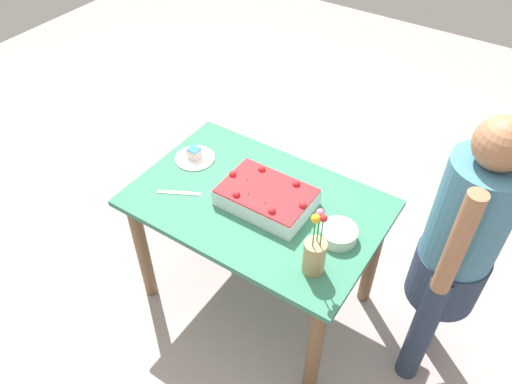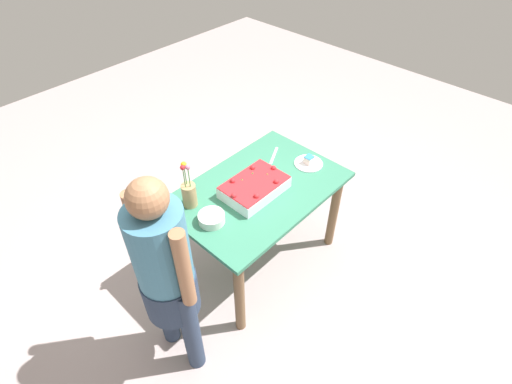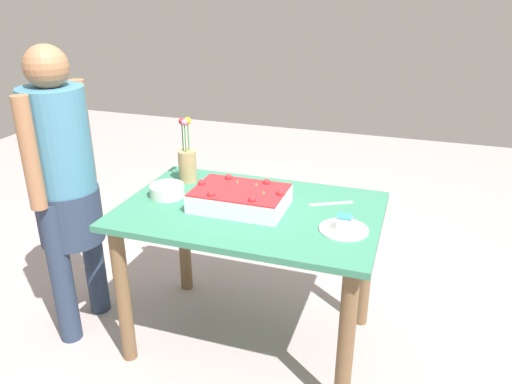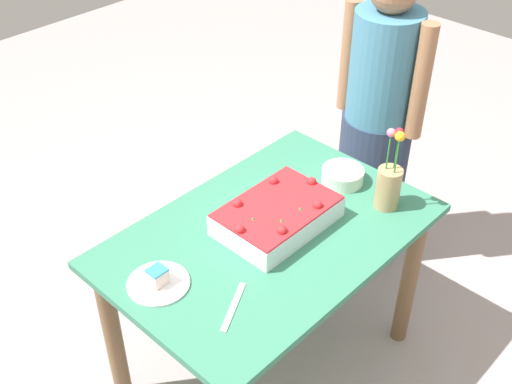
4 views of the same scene
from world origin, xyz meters
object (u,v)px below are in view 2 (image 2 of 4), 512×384
object	(u,v)px
sheet_cake	(254,187)
serving_plate_with_slice	(309,162)
cake_knife	(274,156)
fruit_bowl	(211,218)
person_standing	(166,271)
flower_vase	(189,193)

from	to	relation	value
sheet_cake	serving_plate_with_slice	world-z (taller)	sheet_cake
cake_knife	fruit_bowl	distance (m)	0.80
sheet_cake	cake_knife	xyz separation A→B (m)	(-0.40, -0.17, -0.05)
cake_knife	person_standing	bearing A→B (deg)	-13.40
fruit_bowl	person_standing	bearing A→B (deg)	19.27
cake_knife	person_standing	xyz separation A→B (m)	(1.26, 0.33, 0.09)
cake_knife	flower_vase	distance (m)	0.79
person_standing	serving_plate_with_slice	bearing A→B (deg)	3.10
serving_plate_with_slice	person_standing	distance (m)	1.36
serving_plate_with_slice	flower_vase	distance (m)	0.93
sheet_cake	serving_plate_with_slice	distance (m)	0.51
serving_plate_with_slice	person_standing	xyz separation A→B (m)	(1.36, 0.07, 0.08)
sheet_cake	serving_plate_with_slice	size ratio (longest dim) A/B	2.05
sheet_cake	serving_plate_with_slice	xyz separation A→B (m)	(-0.50, 0.08, -0.03)
fruit_bowl	person_standing	size ratio (longest dim) A/B	0.11
fruit_bowl	person_standing	xyz separation A→B (m)	(0.47, 0.16, 0.06)
serving_plate_with_slice	flower_vase	bearing A→B (deg)	-19.16
serving_plate_with_slice	fruit_bowl	bearing A→B (deg)	-5.84
cake_knife	flower_vase	bearing A→B (deg)	-31.81
sheet_cake	person_standing	size ratio (longest dim) A/B	0.29
sheet_cake	fruit_bowl	xyz separation A→B (m)	(0.39, -0.01, -0.02)
sheet_cake	person_standing	xyz separation A→B (m)	(0.86, 0.15, 0.05)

